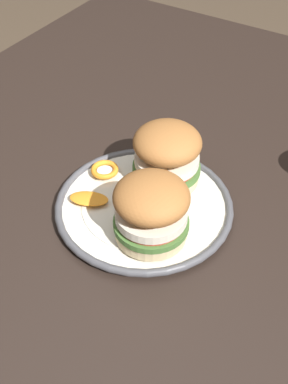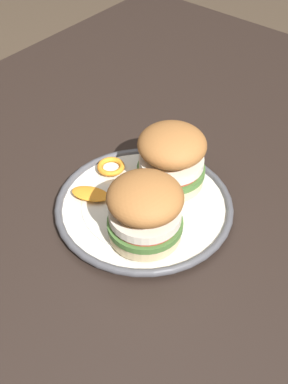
{
  "view_description": "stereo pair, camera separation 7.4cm",
  "coord_description": "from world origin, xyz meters",
  "px_view_note": "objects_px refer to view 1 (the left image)",
  "views": [
    {
      "loc": [
        0.47,
        0.35,
        1.28
      ],
      "look_at": [
        -0.01,
        0.05,
        0.75
      ],
      "focal_mm": 47.72,
      "sensor_mm": 36.0,
      "label": 1
    },
    {
      "loc": [
        0.43,
        0.41,
        1.28
      ],
      "look_at": [
        -0.01,
        0.05,
        0.75
      ],
      "focal_mm": 47.72,
      "sensor_mm": 36.0,
      "label": 2
    }
  ],
  "objects_px": {
    "dinner_plate": "(144,206)",
    "dining_table": "(114,237)",
    "sandwich_half_left": "(167,154)",
    "sandwich_half_right": "(151,209)"
  },
  "relations": [
    {
      "from": "dinner_plate",
      "to": "dining_table",
      "type": "bearing_deg",
      "value": -76.83
    },
    {
      "from": "dining_table",
      "to": "dinner_plate",
      "type": "distance_m",
      "value": 0.11
    },
    {
      "from": "dining_table",
      "to": "sandwich_half_left",
      "type": "bearing_deg",
      "value": 145.84
    },
    {
      "from": "sandwich_half_left",
      "to": "dining_table",
      "type": "bearing_deg",
      "value": -34.16
    },
    {
      "from": "dinner_plate",
      "to": "sandwich_half_left",
      "type": "bearing_deg",
      "value": 178.99
    },
    {
      "from": "sandwich_half_left",
      "to": "sandwich_half_right",
      "type": "height_order",
      "value": "same"
    },
    {
      "from": "sandwich_half_left",
      "to": "sandwich_half_right",
      "type": "xyz_separation_m",
      "value": [
        0.12,
        0.04,
        0.0
      ]
    },
    {
      "from": "dining_table",
      "to": "sandwich_half_left",
      "type": "distance_m",
      "value": 0.18
    },
    {
      "from": "sandwich_half_right",
      "to": "dining_table",
      "type": "bearing_deg",
      "value": -111.78
    },
    {
      "from": "dinner_plate",
      "to": "sandwich_half_left",
      "type": "distance_m",
      "value": 0.09
    }
  ]
}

